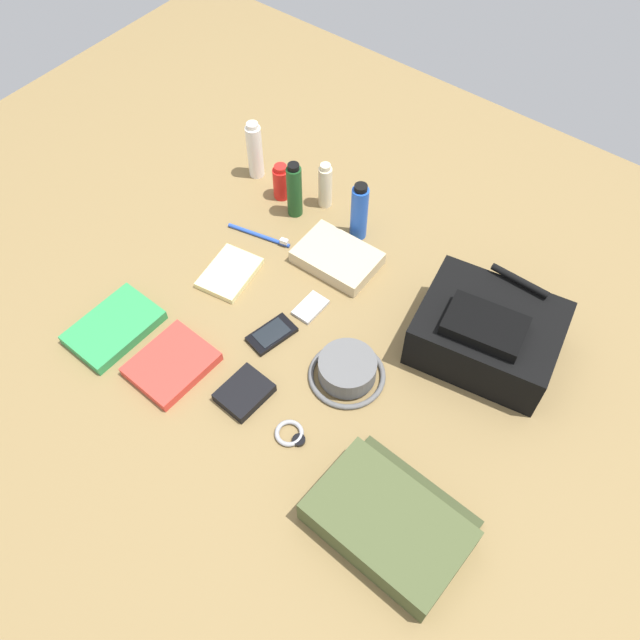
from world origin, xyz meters
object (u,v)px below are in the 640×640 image
shampoo_bottle (294,190)px  folded_towel (337,257)px  notepad (230,273)px  backpack (487,333)px  toiletry_pouch (389,523)px  media_player (310,308)px  cell_phone (272,334)px  travel_guidebook (172,364)px  toothbrush (262,236)px  lotion_bottle (325,186)px  paperback_novel (114,328)px  wallet (244,393)px  toothpaste_tube (255,151)px  sunscreen_spray (281,182)px  wristwatch (291,434)px  bucket_hat (347,370)px  deodorant_spray (359,212)px

shampoo_bottle → folded_towel: shampoo_bottle is taller
notepad → shampoo_bottle: bearing=81.8°
backpack → toiletry_pouch: 0.48m
media_player → cell_phone: bearing=-101.1°
travel_guidebook → toothbrush: bearing=102.7°
lotion_bottle → travel_guidebook: lotion_bottle is taller
paperback_novel → wallet: 0.36m
media_player → toothpaste_tube: bearing=145.7°
paperback_novel → travel_guidebook: (0.18, 0.01, -0.00)m
backpack → media_player: (-0.38, -0.15, -0.06)m
toiletry_pouch → sunscreen_spray: sunscreen_spray is taller
media_player → travel_guidebook: bearing=-114.6°
backpack → toothbrush: bearing=-176.0°
notepad → folded_towel: size_ratio=0.75×
lotion_bottle → shampoo_bottle: bearing=-119.8°
wristwatch → folded_towel: folded_towel is taller
shampoo_bottle → wristwatch: shampoo_bottle is taller
bucket_hat → wristwatch: 0.19m
bucket_hat → backpack: bearing=50.6°
paperback_novel → notepad: bearing=71.0°
toothpaste_tube → wallet: toothpaste_tube is taller
media_player → notepad: 0.23m
paperback_novel → cell_phone: (0.30, 0.21, -0.01)m
toothbrush → folded_towel: bearing=14.3°
paperback_novel → cell_phone: bearing=35.3°
toiletry_pouch → shampoo_bottle: size_ratio=1.83×
toothpaste_tube → deodorant_spray: toothpaste_tube is taller
folded_towel → media_player: bearing=-76.6°
toothbrush → media_player: bearing=-23.5°
paperback_novel → wristwatch: size_ratio=2.95×
toothpaste_tube → toothbrush: bearing=-45.9°
toothbrush → deodorant_spray: bearing=40.2°
toothpaste_tube → toiletry_pouch: bearing=-35.3°
sunscreen_spray → wallet: size_ratio=0.96×
toothpaste_tube → media_player: size_ratio=2.04×
wristwatch → media_player: bearing=121.0°
backpack → toothbrush: (-0.62, -0.04, -0.06)m
lotion_bottle → wristwatch: (0.36, -0.59, -0.06)m
bucket_hat → notepad: bucket_hat is taller
toothpaste_tube → notepad: size_ratio=1.15×
lotion_bottle → travel_guidebook: size_ratio=0.75×
toothpaste_tube → toothbrush: 0.26m
backpack → shampoo_bottle: 0.62m
toiletry_pouch → lotion_bottle: lotion_bottle is taller
shampoo_bottle → wristwatch: 0.66m
sunscreen_spray → shampoo_bottle: size_ratio=0.63×
media_player → notepad: bearing=-169.8°
bucket_hat → toothpaste_tube: toothpaste_tube is taller
travel_guidebook → toothbrush: travel_guidebook is taller
wristwatch → bucket_hat: bearing=87.4°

